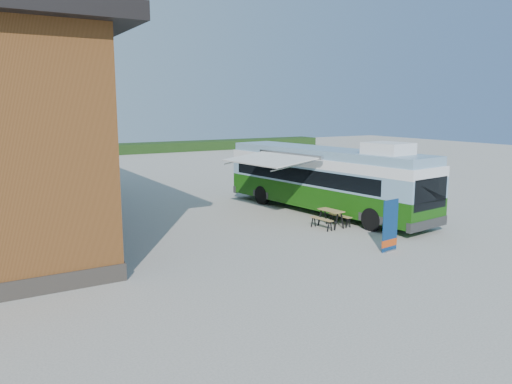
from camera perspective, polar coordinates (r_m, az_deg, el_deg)
ground at (r=17.51m, az=6.26°, el=-6.33°), size 100.00×100.00×0.00m
hedge at (r=54.71m, az=-11.14°, el=5.03°), size 40.00×3.00×1.00m
bus at (r=23.04m, az=7.90°, el=1.67°), size 3.75×11.32×3.41m
awning at (r=21.82m, az=1.89°, el=3.57°), size 2.96×4.25×0.50m
banner at (r=17.40m, az=15.06°, el=-4.24°), size 0.77×0.25×1.77m
picnic_table at (r=20.35m, az=8.57°, el=-2.54°), size 1.37×1.24×0.72m
person_a at (r=19.94m, az=-17.11°, el=-1.98°), size 0.81×0.71×1.86m
person_b at (r=23.92m, az=-19.45°, el=-0.19°), size 1.15×1.13×1.87m
slurry_tanker at (r=33.46m, az=-22.79°, el=2.98°), size 2.81×6.12×2.31m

